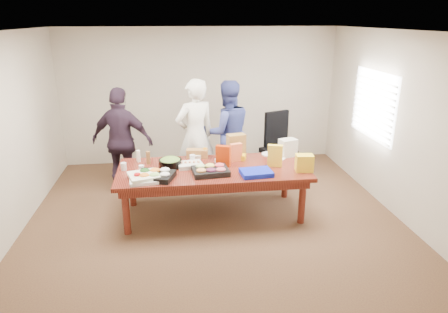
{
  "coord_description": "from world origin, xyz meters",
  "views": [
    {
      "loc": [
        -0.54,
        -5.49,
        2.86
      ],
      "look_at": [
        0.18,
        0.1,
        0.89
      ],
      "focal_mm": 31.95,
      "sensor_mm": 36.0,
      "label": 1
    }
  ],
  "objects": [
    {
      "name": "chip_bag_yellow",
      "position": [
        0.93,
        -0.04,
        0.92
      ],
      "size": [
        0.24,
        0.15,
        0.33
      ],
      "primitive_type": "cube",
      "rotation": [
        0.0,
        0.0,
        -0.28
      ],
      "color": "yellow",
      "rests_on": "conference_table"
    },
    {
      "name": "conference_table",
      "position": [
        0.0,
        0.0,
        0.38
      ],
      "size": [
        2.8,
        1.2,
        0.75
      ],
      "primitive_type": "cube",
      "color": "#4C1C0F",
      "rests_on": "floor"
    },
    {
      "name": "person_right",
      "position": [
        0.39,
        1.27,
        0.93
      ],
      "size": [
        0.99,
        0.83,
        1.85
      ],
      "primitive_type": "imported",
      "rotation": [
        0.0,
        0.0,
        3.29
      ],
      "color": "#374188",
      "rests_on": "floor"
    },
    {
      "name": "window_blinds",
      "position": [
        2.68,
        0.6,
        1.5
      ],
      "size": [
        0.04,
        1.36,
        1.0
      ],
      "primitive_type": "cube",
      "color": "beige",
      "rests_on": "wall_right"
    },
    {
      "name": "ranch_bottle",
      "position": [
        -1.11,
        0.42,
        0.84
      ],
      "size": [
        0.08,
        0.08,
        0.18
      ],
      "primitive_type": "cylinder",
      "rotation": [
        0.0,
        0.0,
        -0.3
      ],
      "color": "white",
      "rests_on": "conference_table"
    },
    {
      "name": "fruit_tray",
      "position": [
        -0.06,
        -0.22,
        0.79
      ],
      "size": [
        0.54,
        0.44,
        0.08
      ],
      "primitive_type": "cube",
      "rotation": [
        0.0,
        0.0,
        0.1
      ],
      "color": "black",
      "rests_on": "conference_table"
    },
    {
      "name": "pizza_box_lower",
      "position": [
        -0.99,
        -0.36,
        0.77
      ],
      "size": [
        0.43,
        0.43,
        0.04
      ],
      "primitive_type": "cube",
      "rotation": [
        0.0,
        0.0,
        0.12
      ],
      "color": "white",
      "rests_on": "conference_table"
    },
    {
      "name": "dip_bowl_b",
      "position": [
        -0.21,
        0.46,
        0.78
      ],
      "size": [
        0.17,
        0.17,
        0.06
      ],
      "primitive_type": "cylinder",
      "rotation": [
        0.0,
        0.0,
        0.13
      ],
      "color": "beige",
      "rests_on": "conference_table"
    },
    {
      "name": "floor",
      "position": [
        0.0,
        0.0,
        -0.01
      ],
      "size": [
        5.5,
        5.0,
        0.02
      ],
      "primitive_type": "cube",
      "color": "#47301E",
      "rests_on": "ground"
    },
    {
      "name": "window_panel",
      "position": [
        2.72,
        0.6,
        1.5
      ],
      "size": [
        0.03,
        1.4,
        1.1
      ],
      "primitive_type": "cube",
      "color": "white",
      "rests_on": "wall_right"
    },
    {
      "name": "wall_back",
      "position": [
        0.0,
        2.5,
        1.35
      ],
      "size": [
        5.5,
        0.04,
        2.7
      ],
      "primitive_type": "cube",
      "color": "beige",
      "rests_on": "floor"
    },
    {
      "name": "ceiling",
      "position": [
        0.0,
        0.0,
        2.71
      ],
      "size": [
        5.5,
        5.0,
        0.02
      ],
      "primitive_type": "cube",
      "color": "white",
      "rests_on": "wall_back"
    },
    {
      "name": "veggie_tray",
      "position": [
        -0.84,
        -0.3,
        0.79
      ],
      "size": [
        0.6,
        0.53,
        0.08
      ],
      "primitive_type": "cube",
      "rotation": [
        0.0,
        0.0,
        -0.3
      ],
      "color": "black",
      "rests_on": "conference_table"
    },
    {
      "name": "mustard_bottle",
      "position": [
        -0.07,
        0.5,
        0.83
      ],
      "size": [
        0.06,
        0.06,
        0.16
      ],
      "primitive_type": "cylinder",
      "rotation": [
        0.0,
        0.0,
        -0.17
      ],
      "color": "orange",
      "rests_on": "conference_table"
    },
    {
      "name": "dressing_bottle",
      "position": [
        -0.96,
        0.3,
        0.85
      ],
      "size": [
        0.08,
        0.08,
        0.2
      ],
      "primitive_type": "cylinder",
      "rotation": [
        0.0,
        0.0,
        0.19
      ],
      "color": "brown",
      "rests_on": "conference_table"
    },
    {
      "name": "mayo_jar",
      "position": [
        -0.29,
        0.26,
        0.81
      ],
      "size": [
        0.11,
        0.11,
        0.13
      ],
      "primitive_type": "cylinder",
      "rotation": [
        0.0,
        0.0,
        0.35
      ],
      "color": "silver",
      "rests_on": "conference_table"
    },
    {
      "name": "grocery_bag_white",
      "position": [
        1.25,
        0.39,
        0.89
      ],
      "size": [
        0.31,
        0.26,
        0.28
      ],
      "primitive_type": "cube",
      "rotation": [
        0.0,
        0.0,
        0.32
      ],
      "color": "silver",
      "rests_on": "conference_table"
    },
    {
      "name": "pizza_box_upper",
      "position": [
        -0.99,
        -0.34,
        0.82
      ],
      "size": [
        0.48,
        0.48,
        0.04
      ],
      "primitive_type": "cube",
      "rotation": [
        0.0,
        0.0,
        0.29
      ],
      "color": "silver",
      "rests_on": "pizza_box_lower"
    },
    {
      "name": "wall_left",
      "position": [
        -2.75,
        0.0,
        1.35
      ],
      "size": [
        0.04,
        5.0,
        2.7
      ],
      "primitive_type": "cube",
      "color": "beige",
      "rests_on": "floor"
    },
    {
      "name": "wall_right",
      "position": [
        2.75,
        0.0,
        1.35
      ],
      "size": [
        0.04,
        5.0,
        2.7
      ],
      "primitive_type": "cube",
      "color": "beige",
      "rests_on": "floor"
    },
    {
      "name": "plate_b",
      "position": [
        0.98,
        0.49,
        0.76
      ],
      "size": [
        0.3,
        0.3,
        0.02
      ],
      "primitive_type": "cylinder",
      "rotation": [
        0.0,
        0.0,
        -0.16
      ],
      "color": "white",
      "rests_on": "conference_table"
    },
    {
      "name": "chip_bag_orange",
      "position": [
        0.39,
        0.26,
        0.89
      ],
      "size": [
        0.2,
        0.13,
        0.28
      ],
      "primitive_type": "cube",
      "rotation": [
        0.0,
        0.0,
        0.28
      ],
      "color": "#F0703F",
      "rests_on": "conference_table"
    },
    {
      "name": "banana_bunch",
      "position": [
        0.42,
        0.33,
        0.79
      ],
      "size": [
        0.28,
        0.22,
        0.08
      ],
      "primitive_type": "cube",
      "rotation": [
        0.0,
        0.0,
        -0.36
      ],
      "color": "#E9B50D",
      "rests_on": "conference_table"
    },
    {
      "name": "sheet_cake",
      "position": [
        -0.34,
        0.09,
        0.78
      ],
      "size": [
        0.4,
        0.32,
        0.06
      ],
      "primitive_type": "cube",
      "rotation": [
        0.0,
        0.0,
        0.16
      ],
      "color": "silver",
      "rests_on": "conference_table"
    },
    {
      "name": "person_center",
      "position": [
        -0.2,
        0.99,
        0.97
      ],
      "size": [
        0.83,
        0.7,
        1.93
      ],
      "primitive_type": "imported",
      "rotation": [
        0.0,
        0.0,
        3.54
      ],
      "color": "silver",
      "rests_on": "floor"
    },
    {
      "name": "salad_bowl",
      "position": [
        -0.63,
        0.14,
        0.81
      ],
      "size": [
        0.39,
        0.39,
        0.11
      ],
      "primitive_type": "cylinder",
      "rotation": [
        0.0,
        0.0,
        -0.14
      ],
      "color": "black",
      "rests_on": "conference_table"
    },
    {
      "name": "chip_bag_blue",
      "position": [
        0.58,
        -0.35,
        0.78
      ],
      "size": [
        0.46,
        0.36,
        0.06
      ],
      "primitive_type": "cube",
      "rotation": [
        0.0,
        0.0,
        0.09
      ],
      "color": "#0F1FBA",
      "rests_on": "conference_table"
    },
    {
      "name": "chip_bag_red",
      "position": [
        0.16,
        0.08,
        0.91
      ],
      "size": [
        0.23,
        0.16,
        0.31
      ],
      "primitive_type": "cube",
      "rotation": [
        0.0,
        0.0,
        -0.38
      ],
      "color": "#AA2B05",
      "rests_on": "conference_table"
    },
    {
      "name": "clear_cup_b",
      "position": [
        -1.3,
        0.08,
        0.81
      ],
      "size": [
        0.09,
        0.09,
        0.11
      ],
      "primitive_type": "cylinder",
      "rotation": [
        0.0,
        0.0,
        0.1
      ],
      "color": "silver",
      "rests_on": "conference_table"
    },
    {
      "name": "bread_loaf",
      "position": [
        -0.2,
        0.51,
        0.82
      ],
      "size": [
        0.35,
        0.19,
        0.13
      ],
      "primitive_type": "cube",
      "rotation": [
        0.0,
        0.0,
        -0.13
      ],
      "color": "#9C6A36",
      "rests_on": "conference_table"
    },
    {
      "name": "grocery_bag_yellow",
      "position": [
        1.3,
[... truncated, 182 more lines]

